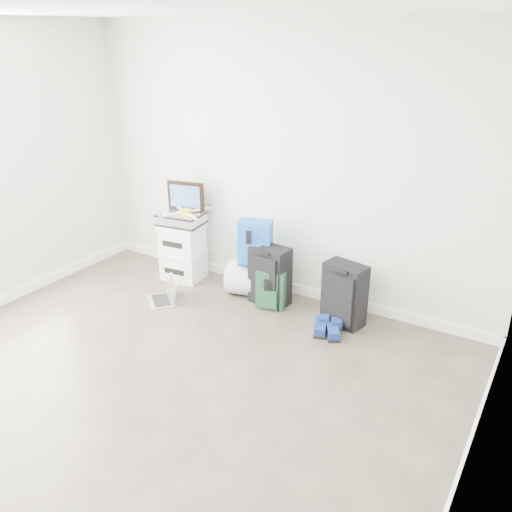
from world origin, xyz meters
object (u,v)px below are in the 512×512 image
Objects in this scene: boxes_stack at (183,251)px; large_suitcase at (269,276)px; duffel_bag at (256,279)px; laptop at (166,296)px; briefcase at (181,218)px; carry_on at (344,295)px.

large_suitcase is at bearing -7.49° from boxes_stack.
duffel_bag reaches higher than laptop.
duffel_bag is at bearing -4.62° from briefcase.
briefcase is 0.87m from laptop.
carry_on is (1.92, -0.04, -0.40)m from briefcase.
briefcase is at bearing -175.46° from large_suitcase.
carry_on is at bearing -18.34° from duffel_bag.
boxes_stack is 1.04× the size of large_suitcase.
duffel_bag is 0.95m from laptop.
carry_on reaches higher than duffel_bag.
briefcase is at bearing -168.91° from carry_on.
boxes_stack is 1.07× the size of duffel_bag.
laptop is at bearing -78.52° from briefcase.
laptop is (0.19, -0.55, -0.26)m from boxes_stack.
laptop is at bearing -153.99° from duffel_bag.
large_suitcase reaches higher than carry_on.
laptop is (-1.73, -0.51, -0.24)m from carry_on.
laptop is at bearing -151.32° from carry_on.
carry_on is (1.92, -0.04, -0.02)m from boxes_stack.
large_suitcase is 1.09m from laptop.
boxes_stack reaches higher than laptop.
carry_on reaches higher than laptop.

